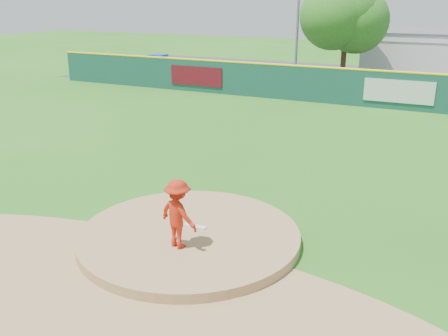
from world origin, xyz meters
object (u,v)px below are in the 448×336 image
at_px(playground_slide, 158,66).
at_px(van, 448,90).
at_px(deciduous_tree, 347,15).
at_px(pitcher, 178,214).

bearing_deg(playground_slide, van, 0.53).
height_order(van, playground_slide, playground_slide).
bearing_deg(playground_slide, deciduous_tree, 15.37).
relative_size(pitcher, deciduous_tree, 0.22).
xyz_separation_m(pitcher, deciduous_tree, (-2.16, 25.75, 3.48)).
height_order(playground_slide, deciduous_tree, deciduous_tree).
height_order(van, deciduous_tree, deciduous_tree).
relative_size(van, deciduous_tree, 0.62).
relative_size(van, playground_slide, 1.44).
relative_size(pitcher, playground_slide, 0.52).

